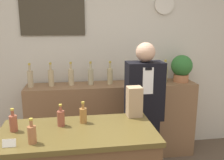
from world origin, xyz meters
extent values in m
cube|color=beige|center=(0.00, 2.00, 1.35)|extent=(5.20, 0.06, 2.70)
cube|color=#393225|center=(-0.51, 1.96, 1.88)|extent=(0.80, 0.02, 0.51)
cylinder|color=beige|center=(0.95, 1.95, 2.02)|extent=(0.26, 0.03, 0.26)
cube|color=brown|center=(0.21, 1.74, 0.50)|extent=(2.20, 0.40, 1.01)
cube|color=brown|center=(-0.25, 0.49, 0.94)|extent=(1.23, 0.62, 0.04)
cube|color=black|center=(0.48, 1.19, 0.37)|extent=(0.30, 0.24, 0.74)
cube|color=black|center=(0.48, 1.19, 1.06)|extent=(0.40, 0.24, 0.64)
cube|color=white|center=(0.48, 1.06, 1.20)|extent=(0.11, 0.01, 0.28)
cube|color=black|center=(0.48, 1.06, 1.33)|extent=(0.07, 0.01, 0.03)
sphere|color=tan|center=(0.48, 1.19, 1.48)|extent=(0.21, 0.21, 0.21)
cylinder|color=#B27047|center=(1.15, 1.73, 1.06)|extent=(0.20, 0.20, 0.10)
sphere|color=#2D6B2D|center=(1.15, 1.73, 1.23)|extent=(0.28, 0.28, 0.28)
cube|color=tan|center=(0.26, 0.72, 1.10)|extent=(0.13, 0.12, 0.27)
cube|color=white|center=(-0.72, 0.28, 0.99)|extent=(0.09, 0.02, 0.06)
cylinder|color=brown|center=(-0.75, 0.55, 1.02)|extent=(0.06, 0.06, 0.13)
cylinder|color=brown|center=(-0.75, 0.55, 1.11)|extent=(0.02, 0.02, 0.04)
cylinder|color=#B29933|center=(-0.75, 0.55, 1.14)|extent=(0.03, 0.03, 0.01)
cylinder|color=#9D613B|center=(-0.57, 0.32, 1.02)|extent=(0.06, 0.06, 0.13)
cylinder|color=#9D613B|center=(-0.57, 0.32, 1.11)|extent=(0.02, 0.02, 0.04)
cylinder|color=#B29933|center=(-0.57, 0.32, 1.14)|extent=(0.03, 0.03, 0.01)
cylinder|color=brown|center=(-0.39, 0.60, 1.02)|extent=(0.06, 0.06, 0.13)
cylinder|color=brown|center=(-0.39, 0.60, 1.11)|extent=(0.02, 0.02, 0.04)
cylinder|color=#B29933|center=(-0.39, 0.60, 1.14)|extent=(0.03, 0.03, 0.01)
cylinder|color=#9E6A33|center=(-0.20, 0.63, 1.02)|extent=(0.06, 0.06, 0.13)
cylinder|color=#9E6A33|center=(-0.20, 0.63, 1.11)|extent=(0.02, 0.02, 0.04)
cylinder|color=#B29933|center=(-0.20, 0.63, 1.14)|extent=(0.03, 0.03, 0.01)
cylinder|color=tan|center=(-0.81, 1.74, 1.11)|extent=(0.07, 0.07, 0.20)
cylinder|color=tan|center=(-0.81, 1.74, 1.25)|extent=(0.03, 0.03, 0.07)
cylinder|color=#B29933|center=(-0.81, 1.74, 1.30)|extent=(0.03, 0.03, 0.02)
cylinder|color=tan|center=(-0.56, 1.75, 1.11)|extent=(0.07, 0.07, 0.20)
cylinder|color=tan|center=(-0.56, 1.75, 1.25)|extent=(0.03, 0.03, 0.07)
cylinder|color=#B29933|center=(-0.56, 1.75, 1.30)|extent=(0.03, 0.03, 0.02)
cylinder|color=tan|center=(-0.31, 1.75, 1.11)|extent=(0.07, 0.07, 0.20)
cylinder|color=tan|center=(-0.31, 1.75, 1.25)|extent=(0.03, 0.03, 0.07)
cylinder|color=#B29933|center=(-0.31, 1.75, 1.30)|extent=(0.03, 0.03, 0.02)
cylinder|color=tan|center=(-0.06, 1.75, 1.11)|extent=(0.07, 0.07, 0.20)
cylinder|color=tan|center=(-0.06, 1.75, 1.25)|extent=(0.03, 0.03, 0.07)
cylinder|color=#B29933|center=(-0.06, 1.75, 1.30)|extent=(0.03, 0.03, 0.02)
cylinder|color=tan|center=(0.18, 1.74, 1.11)|extent=(0.07, 0.07, 0.20)
cylinder|color=tan|center=(0.18, 1.74, 1.25)|extent=(0.03, 0.03, 0.07)
cylinder|color=#B29933|center=(0.18, 1.74, 1.30)|extent=(0.03, 0.03, 0.02)
cylinder|color=tan|center=(0.43, 1.75, 1.11)|extent=(0.07, 0.07, 0.20)
cylinder|color=tan|center=(0.43, 1.75, 1.25)|extent=(0.03, 0.03, 0.07)
cylinder|color=#B29933|center=(0.43, 1.75, 1.30)|extent=(0.03, 0.03, 0.02)
cylinder|color=tan|center=(0.68, 1.74, 1.11)|extent=(0.07, 0.07, 0.20)
cylinder|color=tan|center=(0.68, 1.74, 1.25)|extent=(0.03, 0.03, 0.07)
cylinder|color=#B29933|center=(0.68, 1.74, 1.30)|extent=(0.03, 0.03, 0.02)
cylinder|color=tan|center=(0.93, 1.75, 1.11)|extent=(0.07, 0.07, 0.20)
cylinder|color=tan|center=(0.93, 1.75, 1.25)|extent=(0.03, 0.03, 0.07)
cylinder|color=#B29933|center=(0.93, 1.75, 1.30)|extent=(0.03, 0.03, 0.02)
camera|label=1|loc=(-0.26, -1.36, 1.79)|focal=40.00mm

